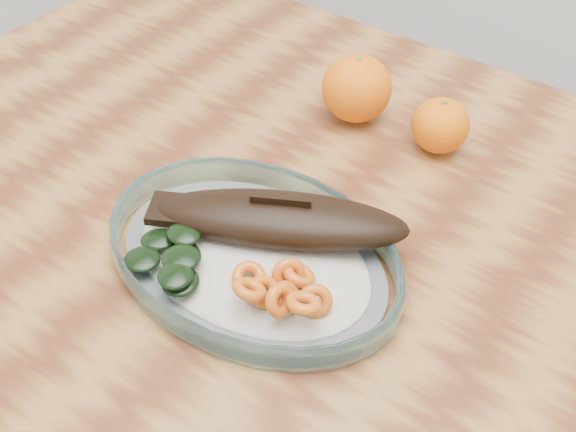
{
  "coord_description": "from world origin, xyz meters",
  "views": [
    {
      "loc": [
        0.3,
        -0.47,
        1.28
      ],
      "look_at": [
        -0.02,
        -0.03,
        0.77
      ],
      "focal_mm": 45.0,
      "sensor_mm": 36.0,
      "label": 1
    }
  ],
  "objects": [
    {
      "name": "orange_left",
      "position": [
        -0.07,
        0.19,
        0.79
      ],
      "size": [
        0.09,
        0.09,
        0.09
      ],
      "primitive_type": "sphere",
      "color": "#FF6605",
      "rests_on": "dining_table"
    },
    {
      "name": "plated_meal",
      "position": [
        -0.02,
        -0.09,
        0.77
      ],
      "size": [
        0.58,
        0.57,
        0.08
      ],
      "rotation": [
        0.0,
        0.0,
        -0.0
      ],
      "color": "white",
      "rests_on": "dining_table"
    },
    {
      "name": "orange_right",
      "position": [
        0.04,
        0.19,
        0.78
      ],
      "size": [
        0.07,
        0.07,
        0.07
      ],
      "primitive_type": "sphere",
      "color": "#FF6605",
      "rests_on": "dining_table"
    },
    {
      "name": "dining_table",
      "position": [
        0.0,
        0.0,
        0.65
      ],
      "size": [
        1.2,
        0.8,
        0.75
      ],
      "color": "#5F2E16",
      "rests_on": "ground"
    }
  ]
}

